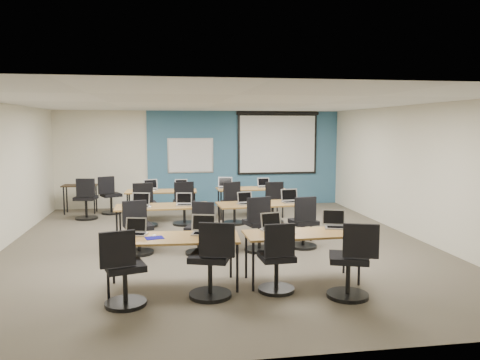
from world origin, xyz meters
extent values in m
cube|color=#6B6354|center=(0.00, 0.00, 0.00)|extent=(8.00, 9.00, 0.02)
cube|color=white|center=(0.00, 0.00, 2.70)|extent=(8.00, 9.00, 0.02)
cube|color=beige|center=(0.00, 4.50, 1.35)|extent=(8.00, 0.04, 2.70)
cube|color=beige|center=(0.00, -4.50, 1.35)|extent=(8.00, 0.04, 2.70)
cube|color=beige|center=(4.00, 0.00, 1.35)|extent=(0.04, 9.00, 2.70)
cube|color=#3D5977|center=(1.25, 4.47, 1.35)|extent=(5.50, 0.04, 2.70)
cube|color=silver|center=(-0.30, 4.43, 1.45)|extent=(1.28, 0.02, 0.98)
cube|color=white|center=(-0.30, 4.42, 1.45)|extent=(1.20, 0.02, 0.90)
cube|color=black|center=(2.20, 4.41, 1.80)|extent=(2.32, 0.03, 1.82)
cube|color=white|center=(2.20, 4.40, 1.76)|extent=(2.20, 0.02, 1.62)
cylinder|color=black|center=(2.20, 4.40, 2.64)|extent=(2.40, 0.10, 0.10)
cube|color=#9E6740|center=(-0.91, -2.30, 0.71)|extent=(1.83, 0.76, 0.03)
cylinder|color=black|center=(-1.76, -2.62, 0.35)|extent=(0.04, 0.04, 0.70)
cylinder|color=black|center=(-0.05, -2.62, 0.35)|extent=(0.04, 0.04, 0.70)
cylinder|color=black|center=(-1.76, -1.98, 0.35)|extent=(0.04, 0.04, 0.70)
cylinder|color=black|center=(-0.05, -1.98, 0.35)|extent=(0.04, 0.04, 0.70)
cube|color=brown|center=(0.94, -2.33, 0.71)|extent=(1.66, 0.69, 0.03)
cylinder|color=black|center=(0.17, -2.61, 0.35)|extent=(0.04, 0.04, 0.70)
cylinder|color=black|center=(1.71, -2.61, 0.35)|extent=(0.04, 0.04, 0.70)
cylinder|color=black|center=(0.17, -2.04, 0.35)|extent=(0.04, 0.04, 0.70)
cylinder|color=black|center=(1.71, -2.04, 0.35)|extent=(0.04, 0.04, 0.70)
cube|color=#935F36|center=(-1.07, 0.35, 0.71)|extent=(1.81, 0.75, 0.03)
cylinder|color=black|center=(-1.91, 0.03, 0.35)|extent=(0.04, 0.04, 0.70)
cylinder|color=black|center=(-0.22, 0.03, 0.35)|extent=(0.04, 0.04, 0.70)
cylinder|color=black|center=(-1.91, 0.67, 0.35)|extent=(0.04, 0.04, 0.70)
cylinder|color=black|center=(-0.22, 0.67, 0.35)|extent=(0.04, 0.04, 0.70)
cube|color=brown|center=(0.95, 0.34, 0.71)|extent=(1.88, 0.78, 0.03)
cylinder|color=black|center=(0.08, 0.01, 0.35)|extent=(0.04, 0.04, 0.70)
cylinder|color=black|center=(1.83, 0.01, 0.35)|extent=(0.04, 0.04, 0.70)
cylinder|color=black|center=(0.08, 0.67, 0.35)|extent=(0.04, 0.04, 0.70)
cylinder|color=black|center=(1.83, 0.67, 0.35)|extent=(0.04, 0.04, 0.70)
cube|color=brown|center=(-1.11, 2.53, 0.71)|extent=(1.68, 0.70, 0.03)
cylinder|color=black|center=(-1.89, 2.24, 0.35)|extent=(0.04, 0.04, 0.70)
cylinder|color=black|center=(-0.33, 2.24, 0.35)|extent=(0.04, 0.04, 0.70)
cylinder|color=black|center=(-1.89, 2.82, 0.35)|extent=(0.04, 0.04, 0.70)
cylinder|color=black|center=(-0.33, 2.82, 0.35)|extent=(0.04, 0.04, 0.70)
cube|color=olive|center=(1.09, 2.67, 0.71)|extent=(1.66, 0.69, 0.03)
cylinder|color=black|center=(0.32, 2.38, 0.35)|extent=(0.04, 0.04, 0.70)
cylinder|color=black|center=(1.86, 2.38, 0.35)|extent=(0.04, 0.04, 0.70)
cylinder|color=black|center=(0.32, 2.96, 0.35)|extent=(0.04, 0.04, 0.70)
cylinder|color=black|center=(1.86, 2.96, 0.35)|extent=(0.04, 0.04, 0.70)
cube|color=silver|center=(-1.43, -2.11, 0.74)|extent=(0.30, 0.22, 0.02)
cube|color=black|center=(-1.43, -2.13, 0.75)|extent=(0.26, 0.13, 0.00)
cube|color=silver|center=(-1.43, -1.99, 0.86)|extent=(0.30, 0.06, 0.21)
cube|color=black|center=(-1.43, -2.00, 0.86)|extent=(0.27, 0.04, 0.17)
ellipsoid|color=white|center=(-1.17, -2.22, 0.74)|extent=(0.07, 0.10, 0.03)
cylinder|color=black|center=(-1.53, -2.86, 0.03)|extent=(0.53, 0.53, 0.05)
cylinder|color=black|center=(-1.53, -2.86, 0.23)|extent=(0.06, 0.06, 0.47)
cube|color=black|center=(-1.53, -2.86, 0.51)|extent=(0.47, 0.47, 0.08)
cube|color=black|center=(-1.59, -3.07, 0.79)|extent=(0.43, 0.06, 0.44)
cube|color=silver|center=(-0.46, -2.21, 0.74)|extent=(0.35, 0.25, 0.02)
cube|color=black|center=(-0.46, -2.23, 0.75)|extent=(0.30, 0.15, 0.00)
cube|color=silver|center=(-0.46, -2.08, 0.87)|extent=(0.35, 0.06, 0.24)
cube|color=black|center=(-0.46, -2.08, 0.87)|extent=(0.31, 0.05, 0.20)
ellipsoid|color=white|center=(-0.27, -2.35, 0.74)|extent=(0.07, 0.11, 0.03)
cylinder|color=black|center=(-0.43, -2.73, 0.03)|extent=(0.57, 0.57, 0.05)
cylinder|color=black|center=(-0.43, -2.73, 0.25)|extent=(0.06, 0.06, 0.51)
cube|color=black|center=(-0.43, -2.73, 0.55)|extent=(0.51, 0.51, 0.08)
cube|color=black|center=(-0.37, -2.95, 0.83)|extent=(0.46, 0.06, 0.44)
cube|color=silver|center=(0.56, -2.13, 0.74)|extent=(0.33, 0.24, 0.02)
cube|color=black|center=(0.56, -2.15, 0.75)|extent=(0.28, 0.14, 0.00)
cube|color=silver|center=(0.56, -2.00, 0.87)|extent=(0.33, 0.06, 0.23)
cube|color=black|center=(0.56, -2.01, 0.87)|extent=(0.29, 0.04, 0.19)
ellipsoid|color=white|center=(0.82, -2.34, 0.74)|extent=(0.07, 0.10, 0.04)
cylinder|color=black|center=(0.49, -2.66, 0.03)|extent=(0.50, 0.50, 0.05)
cylinder|color=black|center=(0.49, -2.66, 0.22)|extent=(0.06, 0.06, 0.45)
cube|color=black|center=(0.49, -2.66, 0.49)|extent=(0.45, 0.45, 0.08)
cube|color=black|center=(0.48, -2.86, 0.77)|extent=(0.41, 0.06, 0.44)
cube|color=silver|center=(1.55, -2.12, 0.74)|extent=(0.35, 0.25, 0.02)
cube|color=black|center=(1.55, -2.14, 0.75)|extent=(0.30, 0.15, 0.00)
cube|color=silver|center=(1.55, -1.98, 0.87)|extent=(0.35, 0.06, 0.24)
cube|color=black|center=(1.55, -1.99, 0.87)|extent=(0.31, 0.05, 0.20)
ellipsoid|color=white|center=(1.71, -2.33, 0.74)|extent=(0.07, 0.10, 0.03)
cylinder|color=black|center=(1.37, -3.03, 0.03)|extent=(0.56, 0.56, 0.05)
cylinder|color=black|center=(1.37, -3.03, 0.25)|extent=(0.06, 0.06, 0.49)
cube|color=black|center=(1.37, -3.03, 0.53)|extent=(0.49, 0.49, 0.08)
cube|color=black|center=(1.44, -3.24, 0.81)|extent=(0.45, 0.06, 0.44)
cube|color=silver|center=(-1.48, 0.23, 0.74)|extent=(0.35, 0.25, 0.02)
cube|color=black|center=(-1.48, 0.21, 0.75)|extent=(0.30, 0.15, 0.00)
cube|color=silver|center=(-1.48, 0.37, 0.87)|extent=(0.35, 0.06, 0.24)
cube|color=black|center=(-1.48, 0.36, 0.87)|extent=(0.31, 0.05, 0.20)
ellipsoid|color=white|center=(-1.31, 0.18, 0.74)|extent=(0.09, 0.11, 0.04)
cylinder|color=black|center=(-1.49, -0.42, 0.03)|extent=(0.51, 0.51, 0.05)
cylinder|color=black|center=(-1.49, -0.42, 0.23)|extent=(0.06, 0.06, 0.45)
cube|color=black|center=(-1.49, -0.42, 0.49)|extent=(0.45, 0.45, 0.08)
cube|color=black|center=(-1.54, -0.62, 0.77)|extent=(0.41, 0.06, 0.44)
cube|color=#BDBDBD|center=(-0.65, 0.31, 0.74)|extent=(0.31, 0.22, 0.02)
cube|color=black|center=(-0.65, 0.29, 0.75)|extent=(0.26, 0.13, 0.00)
cube|color=#BDBDBD|center=(-0.65, 0.43, 0.86)|extent=(0.31, 0.06, 0.21)
cube|color=black|center=(-0.65, 0.42, 0.86)|extent=(0.27, 0.04, 0.17)
ellipsoid|color=white|center=(-0.40, 0.07, 0.74)|extent=(0.07, 0.10, 0.03)
cylinder|color=black|center=(-0.44, -0.59, 0.03)|extent=(0.48, 0.48, 0.05)
cylinder|color=black|center=(-0.44, -0.59, 0.21)|extent=(0.06, 0.06, 0.43)
cube|color=black|center=(-0.44, -0.59, 0.47)|extent=(0.43, 0.43, 0.08)
cube|color=black|center=(-0.37, -0.78, 0.75)|extent=(0.39, 0.06, 0.44)
cube|color=#B0B0B2|center=(0.56, 0.24, 0.74)|extent=(0.31, 0.22, 0.02)
cube|color=black|center=(0.56, 0.22, 0.75)|extent=(0.26, 0.13, 0.00)
cube|color=#B0B0B2|center=(0.56, 0.36, 0.86)|extent=(0.31, 0.06, 0.21)
cube|color=black|center=(0.56, 0.36, 0.86)|extent=(0.27, 0.04, 0.18)
ellipsoid|color=white|center=(0.68, 0.07, 0.74)|extent=(0.09, 0.12, 0.04)
cylinder|color=black|center=(0.67, -0.55, 0.03)|extent=(0.55, 0.55, 0.05)
cylinder|color=black|center=(0.67, -0.55, 0.24)|extent=(0.06, 0.06, 0.48)
cube|color=black|center=(0.67, -0.55, 0.52)|extent=(0.48, 0.48, 0.08)
cube|color=black|center=(0.62, -0.77, 0.80)|extent=(0.44, 0.06, 0.44)
cube|color=#B6B6B6|center=(1.50, 0.31, 0.74)|extent=(0.35, 0.25, 0.02)
cube|color=black|center=(1.50, 0.29, 0.75)|extent=(0.30, 0.15, 0.00)
cube|color=#B6B6B6|center=(1.50, 0.45, 0.87)|extent=(0.35, 0.06, 0.24)
cube|color=black|center=(1.50, 0.44, 0.87)|extent=(0.31, 0.05, 0.20)
ellipsoid|color=white|center=(1.71, 0.10, 0.74)|extent=(0.06, 0.10, 0.03)
cylinder|color=black|center=(1.53, -0.46, 0.03)|extent=(0.51, 0.51, 0.05)
cylinder|color=black|center=(1.53, -0.46, 0.23)|extent=(0.06, 0.06, 0.45)
cube|color=black|center=(1.53, -0.46, 0.49)|extent=(0.45, 0.45, 0.08)
cube|color=black|center=(1.50, -0.66, 0.77)|extent=(0.41, 0.06, 0.44)
cube|color=#AAAAB1|center=(-1.37, 2.66, 0.74)|extent=(0.33, 0.24, 0.02)
cube|color=black|center=(-1.37, 2.64, 0.75)|extent=(0.28, 0.14, 0.00)
cube|color=#AAAAB1|center=(-1.37, 2.79, 0.87)|extent=(0.33, 0.06, 0.23)
cube|color=black|center=(-1.37, 2.78, 0.87)|extent=(0.29, 0.04, 0.19)
ellipsoid|color=white|center=(-1.29, 2.48, 0.74)|extent=(0.07, 0.10, 0.03)
cylinder|color=black|center=(-1.47, 1.91, 0.03)|extent=(0.54, 0.54, 0.05)
cylinder|color=black|center=(-1.47, 1.91, 0.24)|extent=(0.06, 0.06, 0.48)
cube|color=black|center=(-1.47, 1.91, 0.52)|extent=(0.48, 0.48, 0.08)
cube|color=black|center=(-1.50, 1.69, 0.80)|extent=(0.44, 0.06, 0.44)
cube|color=#B2B2B6|center=(-0.62, 2.70, 0.74)|extent=(0.31, 0.22, 0.02)
cube|color=black|center=(-0.62, 2.68, 0.75)|extent=(0.26, 0.13, 0.00)
cube|color=#B2B2B6|center=(-0.62, 2.82, 0.86)|extent=(0.31, 0.06, 0.21)
cube|color=black|center=(-0.62, 2.82, 0.86)|extent=(0.27, 0.04, 0.17)
ellipsoid|color=white|center=(-0.40, 2.48, 0.74)|extent=(0.08, 0.11, 0.03)
cylinder|color=black|center=(-0.59, 1.98, 0.03)|extent=(0.55, 0.55, 0.05)
cylinder|color=black|center=(-0.59, 1.98, 0.24)|extent=(0.06, 0.06, 0.48)
cube|color=black|center=(-0.59, 1.98, 0.52)|extent=(0.48, 0.48, 0.08)
cube|color=black|center=(-0.60, 1.76, 0.80)|extent=(0.44, 0.06, 0.44)
cube|color=#A8A8B4|center=(0.48, 2.70, 0.74)|extent=(0.36, 0.26, 0.02)
cube|color=black|center=(0.48, 2.68, 0.75)|extent=(0.30, 0.15, 0.00)
cube|color=#A8A8B4|center=(0.48, 2.84, 0.88)|extent=(0.36, 0.07, 0.25)
cube|color=black|center=(0.48, 2.84, 0.88)|extent=(0.32, 0.05, 0.20)
ellipsoid|color=white|center=(0.78, 2.50, 0.74)|extent=(0.07, 0.10, 0.03)
cylinder|color=black|center=(0.57, 1.88, 0.03)|extent=(0.53, 0.53, 0.05)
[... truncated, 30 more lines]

